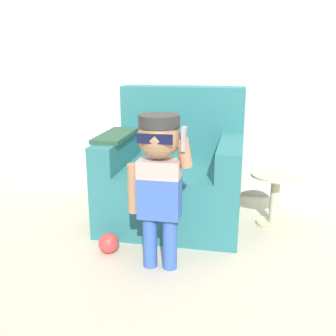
# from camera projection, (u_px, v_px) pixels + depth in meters

# --- Properties ---
(ground_plane) EXTENTS (10.00, 10.00, 0.00)m
(ground_plane) POSITION_uv_depth(u_px,v_px,m) (195.00, 228.00, 2.93)
(ground_plane) COLOR #BCB29E
(wall_back) EXTENTS (10.00, 0.05, 2.60)m
(wall_back) POSITION_uv_depth(u_px,v_px,m) (211.00, 48.00, 3.35)
(wall_back) COLOR silver
(wall_back) RESTS_ON ground_plane
(armchair) EXTENTS (1.03, 0.98, 1.00)m
(armchair) POSITION_uv_depth(u_px,v_px,m) (176.00, 173.00, 3.08)
(armchair) COLOR #286B70
(armchair) RESTS_ON ground_plane
(person_child) EXTENTS (0.38, 0.29, 0.93)m
(person_child) POSITION_uv_depth(u_px,v_px,m) (159.00, 169.00, 2.23)
(person_child) COLOR #3356AD
(person_child) RESTS_ON ground_plane
(side_table) EXTENTS (0.38, 0.38, 0.41)m
(side_table) POSITION_uv_depth(u_px,v_px,m) (275.00, 194.00, 2.94)
(side_table) COLOR beige
(side_table) RESTS_ON ground_plane
(toy_ball) EXTENTS (0.13, 0.13, 0.13)m
(toy_ball) POSITION_uv_depth(u_px,v_px,m) (109.00, 243.00, 2.56)
(toy_ball) COLOR #D13838
(toy_ball) RESTS_ON ground_plane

